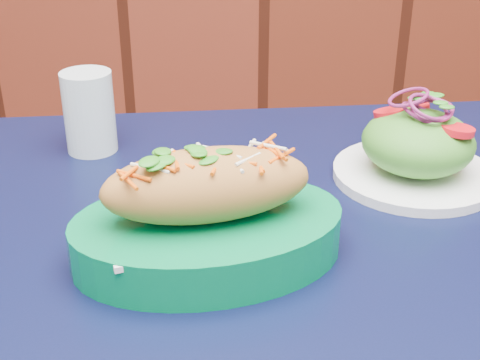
{
  "coord_description": "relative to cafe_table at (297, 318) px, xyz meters",
  "views": [
    {
      "loc": [
        -0.03,
        1.1,
        1.11
      ],
      "look_at": [
        -0.04,
        1.7,
        0.81
      ],
      "focal_mm": 50.0,
      "sensor_mm": 36.0,
      "label": 1
    }
  ],
  "objects": [
    {
      "name": "water_glass",
      "position": [
        -0.26,
        0.24,
        0.14
      ],
      "size": [
        0.07,
        0.07,
        0.11
      ],
      "primitive_type": "cylinder",
      "color": "silver",
      "rests_on": "cafe_table"
    },
    {
      "name": "banh_mi_basket",
      "position": [
        -0.09,
        -0.02,
        0.13
      ],
      "size": [
        0.3,
        0.24,
        0.12
      ],
      "rotation": [
        0.0,
        0.0,
        0.26
      ],
      "color": "#01723D",
      "rests_on": "cafe_table"
    },
    {
      "name": "cafe_table",
      "position": [
        0.0,
        0.0,
        0.0
      ],
      "size": [
        0.89,
        0.89,
        0.75
      ],
      "rotation": [
        0.0,
        0.0,
        0.12
      ],
      "color": "black",
      "rests_on": "ground"
    },
    {
      "name": "salad_plate",
      "position": [
        0.15,
        0.16,
        0.13
      ],
      "size": [
        0.2,
        0.2,
        0.11
      ],
      "rotation": [
        0.0,
        0.0,
        -0.37
      ],
      "color": "white",
      "rests_on": "cafe_table"
    }
  ]
}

